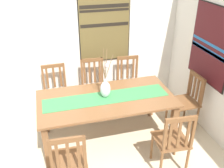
{
  "coord_description": "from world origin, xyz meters",
  "views": [
    {
      "loc": [
        -0.6,
        -2.49,
        2.7
      ],
      "look_at": [
        0.25,
        0.62,
        0.97
      ],
      "focal_mm": 41.13,
      "sensor_mm": 36.0,
      "label": 1
    }
  ],
  "objects_px": {
    "dining_table": "(106,103)",
    "chair_1": "(187,100)",
    "chair_4": "(56,91)",
    "chair_2": "(129,82)",
    "chair_0": "(173,141)",
    "chair_5": "(94,86)",
    "centerpiece_vase": "(105,87)",
    "painting_on_back_wall": "(105,25)",
    "chair_3": "(69,161)",
    "painting_on_side_wall": "(211,45)"
  },
  "relations": [
    {
      "from": "chair_0",
      "to": "chair_5",
      "type": "xyz_separation_m",
      "value": [
        -0.69,
        1.7,
        0.01
      ]
    },
    {
      "from": "centerpiece_vase",
      "to": "chair_2",
      "type": "bearing_deg",
      "value": 51.56
    },
    {
      "from": "dining_table",
      "to": "chair_3",
      "type": "bearing_deg",
      "value": -127.72
    },
    {
      "from": "chair_1",
      "to": "chair_2",
      "type": "height_order",
      "value": "chair_2"
    },
    {
      "from": "chair_0",
      "to": "chair_3",
      "type": "xyz_separation_m",
      "value": [
        -1.33,
        -0.01,
        -0.0
      ]
    },
    {
      "from": "chair_5",
      "to": "painting_on_back_wall",
      "type": "height_order",
      "value": "painting_on_back_wall"
    },
    {
      "from": "chair_2",
      "to": "chair_3",
      "type": "relative_size",
      "value": 0.99
    },
    {
      "from": "centerpiece_vase",
      "to": "painting_on_back_wall",
      "type": "relative_size",
      "value": 0.61
    },
    {
      "from": "chair_1",
      "to": "chair_2",
      "type": "relative_size",
      "value": 0.99
    },
    {
      "from": "chair_1",
      "to": "chair_3",
      "type": "bearing_deg",
      "value": -157.17
    },
    {
      "from": "chair_1",
      "to": "painting_on_back_wall",
      "type": "height_order",
      "value": "painting_on_back_wall"
    },
    {
      "from": "chair_0",
      "to": "chair_3",
      "type": "relative_size",
      "value": 1.0
    },
    {
      "from": "chair_1",
      "to": "chair_2",
      "type": "distance_m",
      "value": 1.11
    },
    {
      "from": "chair_3",
      "to": "painting_on_back_wall",
      "type": "distance_m",
      "value": 2.45
    },
    {
      "from": "centerpiece_vase",
      "to": "chair_1",
      "type": "relative_size",
      "value": 0.85
    },
    {
      "from": "chair_4",
      "to": "chair_2",
      "type": "bearing_deg",
      "value": 0.02
    },
    {
      "from": "dining_table",
      "to": "painting_on_back_wall",
      "type": "relative_size",
      "value": 1.53
    },
    {
      "from": "dining_table",
      "to": "chair_0",
      "type": "bearing_deg",
      "value": -52.26
    },
    {
      "from": "chair_2",
      "to": "chair_5",
      "type": "xyz_separation_m",
      "value": [
        -0.67,
        -0.0,
        0.02
      ]
    },
    {
      "from": "centerpiece_vase",
      "to": "chair_2",
      "type": "distance_m",
      "value": 1.12
    },
    {
      "from": "centerpiece_vase",
      "to": "painting_on_side_wall",
      "type": "bearing_deg",
      "value": -0.5
    },
    {
      "from": "dining_table",
      "to": "chair_0",
      "type": "relative_size",
      "value": 2.08
    },
    {
      "from": "chair_2",
      "to": "chair_3",
      "type": "height_order",
      "value": "chair_3"
    },
    {
      "from": "dining_table",
      "to": "chair_3",
      "type": "xyz_separation_m",
      "value": [
        -0.67,
        -0.87,
        -0.16
      ]
    },
    {
      "from": "painting_on_back_wall",
      "to": "painting_on_side_wall",
      "type": "bearing_deg",
      "value": -40.44
    },
    {
      "from": "dining_table",
      "to": "chair_4",
      "type": "xyz_separation_m",
      "value": [
        -0.69,
        0.84,
        -0.16
      ]
    },
    {
      "from": "chair_0",
      "to": "painting_on_back_wall",
      "type": "xyz_separation_m",
      "value": [
        -0.39,
        2.02,
        1.0
      ]
    },
    {
      "from": "centerpiece_vase",
      "to": "chair_3",
      "type": "height_order",
      "value": "centerpiece_vase"
    },
    {
      "from": "painting_on_back_wall",
      "to": "chair_1",
      "type": "bearing_deg",
      "value": -47.58
    },
    {
      "from": "dining_table",
      "to": "painting_on_back_wall",
      "type": "bearing_deg",
      "value": 76.83
    },
    {
      "from": "painting_on_back_wall",
      "to": "painting_on_side_wall",
      "type": "distance_m",
      "value": 1.78
    },
    {
      "from": "chair_3",
      "to": "painting_on_back_wall",
      "type": "height_order",
      "value": "painting_on_back_wall"
    },
    {
      "from": "chair_0",
      "to": "painting_on_back_wall",
      "type": "bearing_deg",
      "value": 100.98
    },
    {
      "from": "chair_1",
      "to": "chair_5",
      "type": "bearing_deg",
      "value": 148.09
    },
    {
      "from": "chair_4",
      "to": "chair_5",
      "type": "relative_size",
      "value": 0.96
    },
    {
      "from": "centerpiece_vase",
      "to": "chair_5",
      "type": "relative_size",
      "value": 0.81
    },
    {
      "from": "chair_4",
      "to": "painting_on_side_wall",
      "type": "xyz_separation_m",
      "value": [
        2.31,
        -0.83,
        0.91
      ]
    },
    {
      "from": "chair_4",
      "to": "chair_5",
      "type": "distance_m",
      "value": 0.66
    },
    {
      "from": "dining_table",
      "to": "centerpiece_vase",
      "type": "xyz_separation_m",
      "value": [
        -0.0,
        0.02,
        0.26
      ]
    },
    {
      "from": "chair_4",
      "to": "chair_1",
      "type": "bearing_deg",
      "value": -22.8
    },
    {
      "from": "chair_1",
      "to": "chair_4",
      "type": "bearing_deg",
      "value": 157.2
    },
    {
      "from": "centerpiece_vase",
      "to": "chair_4",
      "type": "xyz_separation_m",
      "value": [
        -0.68,
        0.82,
        -0.42
      ]
    },
    {
      "from": "chair_5",
      "to": "dining_table",
      "type": "bearing_deg",
      "value": -88.31
    },
    {
      "from": "chair_5",
      "to": "chair_0",
      "type": "bearing_deg",
      "value": -67.92
    },
    {
      "from": "chair_4",
      "to": "painting_on_back_wall",
      "type": "distance_m",
      "value": 1.43
    },
    {
      "from": "chair_4",
      "to": "painting_on_back_wall",
      "type": "xyz_separation_m",
      "value": [
        0.96,
        0.32,
        1.01
      ]
    },
    {
      "from": "chair_0",
      "to": "chair_2",
      "type": "distance_m",
      "value": 1.7
    },
    {
      "from": "dining_table",
      "to": "painting_on_side_wall",
      "type": "distance_m",
      "value": 1.79
    },
    {
      "from": "chair_1",
      "to": "painting_on_back_wall",
      "type": "distance_m",
      "value": 1.89
    },
    {
      "from": "dining_table",
      "to": "chair_1",
      "type": "distance_m",
      "value": 1.36
    }
  ]
}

